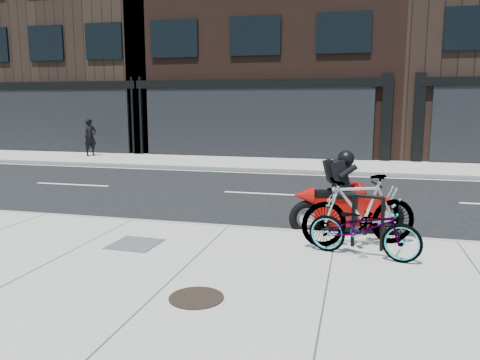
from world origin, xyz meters
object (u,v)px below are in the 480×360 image
(bicycle_front, at_px, (364,228))
(bicycle_rear, at_px, (359,210))
(utility_grate, at_px, (135,244))
(bike_rack, at_px, (368,217))
(pedestrian, at_px, (90,137))
(manhole_cover, at_px, (196,298))
(motorcycle, at_px, (352,201))

(bicycle_front, relative_size, bicycle_rear, 0.88)
(bicycle_rear, xyz_separation_m, utility_grate, (-3.57, -0.85, -0.58))
(bicycle_front, height_order, bicycle_rear, bicycle_rear)
(bike_rack, relative_size, pedestrian, 0.54)
(bicycle_front, xyz_separation_m, manhole_cover, (-1.93, -2.08, -0.44))
(bike_rack, height_order, bicycle_rear, bicycle_rear)
(pedestrian, xyz_separation_m, utility_grate, (7.94, -11.60, -0.81))
(motorcycle, bearing_deg, utility_grate, -165.70)
(motorcycle, relative_size, utility_grate, 2.81)
(pedestrian, distance_m, manhole_cover, 16.52)
(bike_rack, relative_size, utility_grate, 1.17)
(manhole_cover, bearing_deg, motorcycle, 64.68)
(bike_rack, bearing_deg, pedestrian, 136.90)
(motorcycle, relative_size, manhole_cover, 3.19)
(pedestrian, relative_size, manhole_cover, 2.48)
(bicycle_rear, bearing_deg, pedestrian, -156.38)
(bike_rack, height_order, motorcycle, motorcycle)
(bike_rack, relative_size, bicycle_front, 0.51)
(bicycle_rear, distance_m, pedestrian, 15.75)
(bicycle_front, bearing_deg, utility_grate, 108.29)
(bike_rack, height_order, utility_grate, bike_rack)
(utility_grate, bearing_deg, bike_rack, 10.85)
(bicycle_front, height_order, manhole_cover, bicycle_front)
(pedestrian, bearing_deg, manhole_cover, -119.80)
(pedestrian, bearing_deg, bicycle_front, -109.89)
(pedestrian, xyz_separation_m, manhole_cover, (9.64, -13.40, -0.81))
(manhole_cover, distance_m, utility_grate, 2.47)
(bike_rack, xyz_separation_m, utility_grate, (-3.70, -0.71, -0.51))
(bicycle_front, relative_size, pedestrian, 1.04)
(bicycle_front, bearing_deg, motorcycle, 20.77)
(pedestrian, height_order, manhole_cover, pedestrian)
(motorcycle, distance_m, manhole_cover, 4.10)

